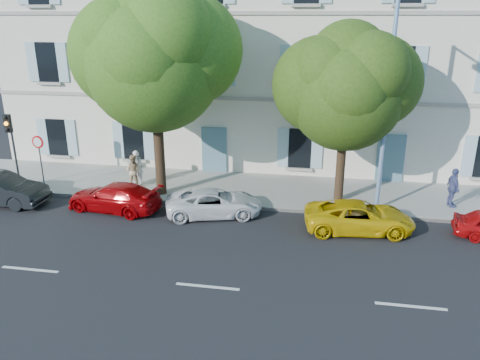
% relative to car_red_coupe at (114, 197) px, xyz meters
% --- Properties ---
extents(ground, '(90.00, 90.00, 0.00)m').
position_rel_car_red_coupe_xyz_m(ground, '(5.34, -1.18, -0.59)').
color(ground, black).
extents(sidewalk, '(36.00, 4.50, 0.15)m').
position_rel_car_red_coupe_xyz_m(sidewalk, '(5.34, 3.27, -0.52)').
color(sidewalk, '#A09E96').
rests_on(sidewalk, ground).
extents(kerb, '(36.00, 0.16, 0.16)m').
position_rel_car_red_coupe_xyz_m(kerb, '(5.34, 1.10, -0.51)').
color(kerb, '#9E998E').
rests_on(kerb, ground).
extents(building, '(28.00, 7.00, 12.00)m').
position_rel_car_red_coupe_xyz_m(building, '(5.34, 9.02, 5.41)').
color(building, silver).
rests_on(building, ground).
extents(car_red_coupe, '(4.28, 2.23, 1.18)m').
position_rel_car_red_coupe_xyz_m(car_red_coupe, '(0.00, 0.00, 0.00)').
color(car_red_coupe, '#9E0407').
rests_on(car_red_coupe, ground).
extents(car_white_coupe, '(4.30, 2.78, 1.10)m').
position_rel_car_red_coupe_xyz_m(car_white_coupe, '(4.32, 0.21, -0.04)').
color(car_white_coupe, white).
rests_on(car_white_coupe, ground).
extents(car_yellow_supercar, '(4.35, 2.36, 1.16)m').
position_rel_car_red_coupe_xyz_m(car_yellow_supercar, '(10.15, -0.29, -0.01)').
color(car_yellow_supercar, '#DBB109').
rests_on(car_yellow_supercar, ground).
extents(tree_left, '(5.85, 5.85, 9.06)m').
position_rel_car_red_coupe_xyz_m(tree_left, '(1.45, 1.91, 5.39)').
color(tree_left, '#3A2819').
rests_on(tree_left, sidewalk).
extents(tree_right, '(4.77, 4.77, 7.35)m').
position_rel_car_red_coupe_xyz_m(tree_right, '(9.44, 2.41, 4.27)').
color(tree_right, '#3A2819').
rests_on(tree_right, sidewalk).
extents(traffic_light, '(0.28, 0.40, 3.53)m').
position_rel_car_red_coupe_xyz_m(traffic_light, '(-5.49, 1.44, 2.11)').
color(traffic_light, '#383A3D').
rests_on(traffic_light, sidewalk).
extents(road_sign, '(0.59, 0.11, 2.57)m').
position_rel_car_red_coupe_xyz_m(road_sign, '(-4.22, 1.53, 1.41)').
color(road_sign, '#383A3D').
rests_on(road_sign, sidewalk).
extents(street_lamp, '(0.31, 1.83, 8.59)m').
position_rel_car_red_coupe_xyz_m(street_lamp, '(11.01, 1.51, 4.43)').
color(street_lamp, '#7293BF').
rests_on(street_lamp, sidewalk).
extents(pedestrian_a, '(0.73, 0.63, 1.68)m').
position_rel_car_red_coupe_xyz_m(pedestrian_a, '(-0.13, 2.92, 0.40)').
color(pedestrian_a, silver).
rests_on(pedestrian_a, sidewalk).
extents(pedestrian_b, '(0.80, 0.64, 1.56)m').
position_rel_car_red_coupe_xyz_m(pedestrian_b, '(-0.15, 2.56, 0.34)').
color(pedestrian_b, '#D0AF85').
rests_on(pedestrian_b, sidewalk).
extents(pedestrian_c, '(0.59, 1.06, 1.70)m').
position_rel_car_red_coupe_xyz_m(pedestrian_c, '(14.17, 2.51, 0.41)').
color(pedestrian_c, '#495286').
rests_on(pedestrian_c, sidewalk).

